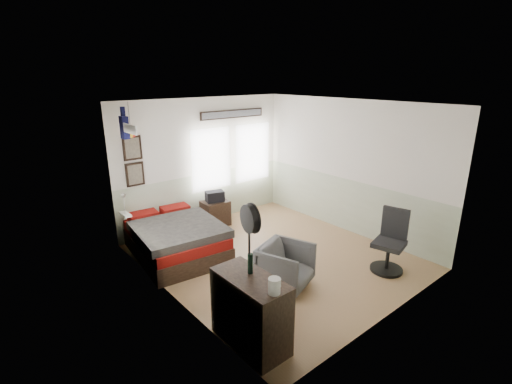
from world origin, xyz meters
TOP-DOWN VIEW (x-y plane):
  - ground_plane at (0.00, 0.00)m, footprint 4.00×4.50m
  - room_shell at (-0.08, 0.19)m, footprint 4.02×4.52m
  - wall_decor at (-1.10, 1.96)m, footprint 3.55×1.32m
  - bed at (-1.30, 1.24)m, footprint 1.58×2.10m
  - dresser at (-1.74, -1.46)m, footprint 0.48×1.00m
  - armchair at (-0.51, -0.80)m, footprint 0.93×0.94m
  - nightstand at (0.02, 1.93)m, footprint 0.57×0.47m
  - task_chair at (1.16, -1.55)m, footprint 0.57×0.57m
  - kettle at (-1.74, -1.88)m, footprint 0.16×0.13m
  - bottle at (-1.67, -1.38)m, footprint 0.06×0.06m
  - stand_fan at (-1.67, -1.38)m, footprint 0.15×0.35m
  - black_bag at (0.02, 1.93)m, footprint 0.43×0.34m

SIDE VIEW (x-z plane):
  - ground_plane at x=0.00m, z-range -0.01..0.00m
  - nightstand at x=0.02m, z-range 0.00..0.54m
  - bed at x=-1.30m, z-range -0.01..0.62m
  - armchair at x=-0.51m, z-range 0.00..0.68m
  - task_chair at x=1.16m, z-range -0.10..0.96m
  - dresser at x=-1.74m, z-range 0.00..0.90m
  - black_bag at x=0.02m, z-range 0.54..0.77m
  - kettle at x=-1.74m, z-range 0.90..1.08m
  - bottle at x=-1.67m, z-range 0.90..1.15m
  - stand_fan at x=-1.67m, z-range 1.14..2.01m
  - room_shell at x=-0.08m, z-range 0.26..2.97m
  - wall_decor at x=-1.10m, z-range 1.38..2.82m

